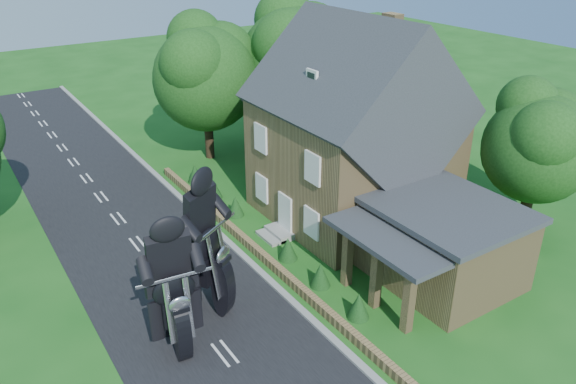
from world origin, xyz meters
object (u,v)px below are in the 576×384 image
motorcycle_lead (205,289)px  motorcycle_follow (177,329)px  annex (442,243)px  garden_wall (258,251)px  house (353,135)px

motorcycle_lead → motorcycle_follow: (-1.85, -1.51, -0.10)m
annex → motorcycle_follow: bearing=169.5°
garden_wall → annex: (5.57, -5.80, 1.57)m
garden_wall → house: house is taller
house → motorcycle_lead: 10.94m
garden_wall → annex: bearing=-46.2°
motorcycle_follow → annex: bearing=175.6°
motorcycle_follow → motorcycle_lead: bearing=-134.7°
garden_wall → house: bearing=9.2°
annex → house: bearing=84.8°
annex → motorcycle_follow: annex is taller
annex → garden_wall: bearing=133.8°
motorcycle_follow → garden_wall: bearing=-139.8°
annex → motorcycle_follow: 11.33m
garden_wall → motorcycle_lead: (-3.68, -2.24, 0.71)m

